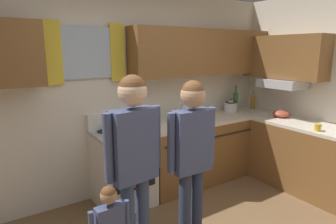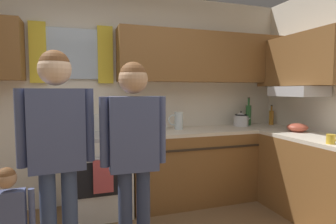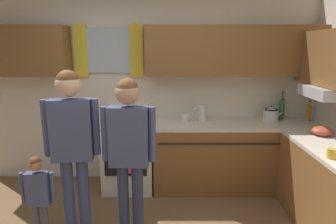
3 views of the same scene
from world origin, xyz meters
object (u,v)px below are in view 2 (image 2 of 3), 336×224
object	(u,v)px
mug_mustard_yellow	(331,139)
adult_in_plaid	(134,142)
stovetop_kettle	(241,119)
water_pitcher	(178,121)
bottle_oil_amber	(271,117)
mug_ceramic_white	(161,126)
mixing_bowl	(297,128)
small_child	(8,221)
adult_holding_child	(57,139)
stove_oven	(101,172)
bottle_wine_green	(248,114)

from	to	relation	value
mug_mustard_yellow	adult_in_plaid	xyz separation A→B (m)	(-1.82, 0.11, 0.06)
stovetop_kettle	water_pitcher	world-z (taller)	water_pitcher
bottle_oil_amber	mug_ceramic_white	distance (m)	1.66
mixing_bowl	small_child	world-z (taller)	mixing_bowl
bottle_oil_amber	adult_holding_child	bearing A→B (deg)	-156.87
water_pitcher	mixing_bowl	xyz separation A→B (m)	(1.28, -0.63, -0.06)
bottle_oil_amber	water_pitcher	bearing A→B (deg)	-179.07
stove_oven	stovetop_kettle	world-z (taller)	stovetop_kettle
bottle_oil_amber	adult_holding_child	size ratio (longest dim) A/B	0.17
stove_oven	water_pitcher	size ratio (longest dim) A/B	5.00
mixing_bowl	small_child	bearing A→B (deg)	-166.49
stovetop_kettle	adult_in_plaid	xyz separation A→B (m)	(-1.74, -1.24, 0.01)
stove_oven	bottle_oil_amber	bearing A→B (deg)	2.59
small_child	bottle_wine_green	bearing A→B (deg)	27.40
bottle_oil_amber	small_child	xyz separation A→B (m)	(-3.07, -1.36, -0.44)
stove_oven	water_pitcher	xyz separation A→B (m)	(0.97, 0.09, 0.54)
stovetop_kettle	small_child	xyz separation A→B (m)	(-2.57, -1.36, -0.42)
stovetop_kettle	water_pitcher	distance (m)	0.93
mug_ceramic_white	small_child	xyz separation A→B (m)	(-1.42, -1.34, -0.37)
bottle_oil_amber	bottle_wine_green	world-z (taller)	bottle_wine_green
bottle_wine_green	adult_holding_child	distance (m)	2.74
bottle_oil_amber	adult_holding_child	distance (m)	3.03
mug_ceramic_white	mixing_bowl	distance (m)	1.63
stove_oven	mug_mustard_yellow	bearing A→B (deg)	-32.14
stove_oven	mug_ceramic_white	xyz separation A→B (m)	(0.75, 0.09, 0.48)
mug_ceramic_white	adult_in_plaid	world-z (taller)	adult_in_plaid
water_pitcher	adult_holding_child	xyz separation A→B (m)	(-1.35, -1.17, 0.04)
bottle_wine_green	stovetop_kettle	xyz separation A→B (m)	(-0.16, -0.06, -0.06)
mug_ceramic_white	mixing_bowl	size ratio (longest dim) A/B	0.53
mixing_bowl	mug_mustard_yellow	bearing A→B (deg)	-111.32
water_pitcher	adult_in_plaid	bearing A→B (deg)	-123.59
bottle_oil_amber	adult_holding_child	xyz separation A→B (m)	(-2.78, -1.19, 0.04)
bottle_oil_amber	stovetop_kettle	xyz separation A→B (m)	(-0.50, 0.00, -0.01)
bottle_oil_amber	adult_in_plaid	size ratio (longest dim) A/B	0.18
mug_mustard_yellow	water_pitcher	xyz separation A→B (m)	(-1.01, 1.33, 0.07)
bottle_oil_amber	water_pitcher	xyz separation A→B (m)	(-1.43, -0.02, 0.00)
water_pitcher	adult_in_plaid	size ratio (longest dim) A/B	0.14
mixing_bowl	small_child	distance (m)	3.03
adult_in_plaid	small_child	size ratio (longest dim) A/B	1.75
mug_mustard_yellow	adult_in_plaid	size ratio (longest dim) A/B	0.07
mixing_bowl	adult_holding_child	size ratio (longest dim) A/B	0.14
stove_oven	mixing_bowl	size ratio (longest dim) A/B	4.63
bottle_wine_green	water_pitcher	world-z (taller)	bottle_wine_green
bottle_oil_amber	mixing_bowl	distance (m)	0.67
water_pitcher	mixing_bowl	world-z (taller)	water_pitcher
adult_in_plaid	mixing_bowl	bearing A→B (deg)	15.72
bottle_wine_green	mug_ceramic_white	size ratio (longest dim) A/B	3.14
stovetop_kettle	mixing_bowl	bearing A→B (deg)	-61.90
stovetop_kettle	water_pitcher	xyz separation A→B (m)	(-0.93, -0.03, 0.02)
mug_ceramic_white	mixing_bowl	xyz separation A→B (m)	(1.50, -0.64, -0.00)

